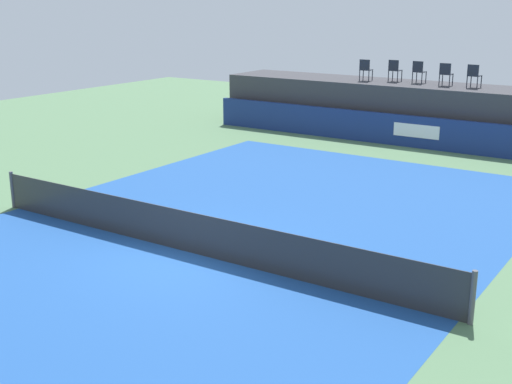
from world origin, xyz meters
TOP-DOWN VIEW (x-y plane):
  - ground_plane at (0.00, 3.00)m, footprint 48.00×48.00m
  - court_inner at (0.00, 0.00)m, footprint 12.00×22.00m
  - sponsor_wall at (0.00, 13.50)m, footprint 18.00×0.22m
  - spectator_platform at (0.00, 15.30)m, footprint 18.00×2.80m
  - spectator_chair_far_left at (-2.85, 14.99)m, footprint 0.46×0.46m
  - spectator_chair_left at (-1.76, 15.45)m, footprint 0.46×0.46m
  - spectator_chair_center at (-0.73, 15.44)m, footprint 0.46×0.46m
  - spectator_chair_right at (0.46, 15.18)m, footprint 0.45×0.45m
  - spectator_chair_far_right at (1.55, 15.19)m, footprint 0.48×0.48m
  - tennis_net at (0.00, 0.00)m, footprint 12.40×0.02m
  - net_post_near at (-6.20, 0.00)m, footprint 0.10×0.10m
  - net_post_far at (6.20, 0.00)m, footprint 0.10×0.10m
  - tennis_ball at (-1.85, 2.02)m, footprint 0.07×0.07m

SIDE VIEW (x-z plane):
  - ground_plane at x=0.00m, z-range 0.00..0.00m
  - court_inner at x=0.00m, z-range 0.00..0.00m
  - tennis_ball at x=-1.85m, z-range 0.00..0.07m
  - tennis_net at x=0.00m, z-range 0.00..0.95m
  - net_post_near at x=-6.20m, z-range 0.00..1.00m
  - net_post_far at x=6.20m, z-range 0.00..1.00m
  - sponsor_wall at x=0.00m, z-range 0.00..1.20m
  - spectator_platform at x=0.00m, z-range 0.00..2.20m
  - spectator_chair_far_left at x=-2.85m, z-range 2.25..3.14m
  - spectator_chair_left at x=-1.76m, z-range 2.25..3.14m
  - spectator_chair_center at x=-0.73m, z-range 2.25..3.14m
  - spectator_chair_right at x=0.46m, z-range 2.25..3.14m
  - spectator_chair_far_right at x=1.55m, z-range 2.25..3.14m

